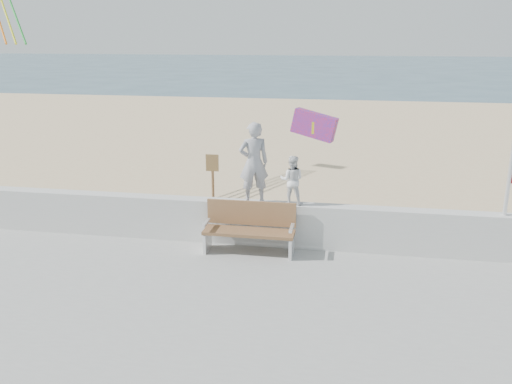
% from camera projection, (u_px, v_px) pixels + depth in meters
% --- Properties ---
extents(ground, '(220.00, 220.00, 0.00)m').
position_uv_depth(ground, '(227.00, 294.00, 9.49)').
color(ground, '#2F4F5F').
rests_on(ground, ground).
extents(sand, '(90.00, 40.00, 0.08)m').
position_uv_depth(sand, '(288.00, 170.00, 17.98)').
color(sand, '#D2B78C').
rests_on(sand, ground).
extents(seawall, '(30.00, 0.35, 0.90)m').
position_uv_depth(seawall, '(248.00, 222.00, 11.20)').
color(seawall, silver).
rests_on(seawall, boardwalk).
extents(adult, '(0.70, 0.58, 1.64)m').
position_uv_depth(adult, '(254.00, 163.00, 10.82)').
color(adult, '#98999E').
rests_on(adult, seawall).
extents(child, '(0.49, 0.38, 0.99)m').
position_uv_depth(child, '(292.00, 180.00, 10.78)').
color(child, white).
rests_on(child, seawall).
extents(bench, '(1.80, 0.57, 1.00)m').
position_uv_depth(bench, '(250.00, 227.00, 10.73)').
color(bench, brown).
rests_on(bench, boardwalk).
extents(parafoil_kite, '(1.14, 0.54, 0.76)m').
position_uv_depth(parafoil_kite, '(315.00, 125.00, 12.65)').
color(parafoil_kite, red).
rests_on(parafoil_kite, ground).
extents(sign, '(0.32, 0.07, 1.46)m').
position_uv_depth(sign, '(213.00, 178.00, 13.42)').
color(sign, brown).
rests_on(sign, sand).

